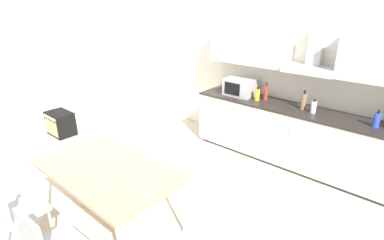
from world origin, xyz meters
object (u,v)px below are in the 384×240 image
(microwave, at_px, (240,87))
(bottle_red, at_px, (266,92))
(guitar_amp, at_px, (61,123))
(dining_table, at_px, (107,172))
(chair_near_left, at_px, (12,207))
(bottle_yellow, at_px, (257,95))
(bottle_brown, at_px, (304,101))
(bottle_blue, at_px, (377,120))
(pendant_lamp, at_px, (94,63))
(bottle_white, at_px, (314,107))

(microwave, height_order, bottle_red, bottle_red)
(bottle_red, relative_size, guitar_amp, 0.55)
(guitar_amp, bearing_deg, bottle_red, 30.70)
(dining_table, distance_m, chair_near_left, 0.93)
(bottle_yellow, xyz_separation_m, guitar_amp, (-3.11, -1.79, -0.78))
(microwave, xyz_separation_m, guitar_amp, (-2.75, -1.84, -0.83))
(bottle_brown, height_order, bottle_blue, bottle_brown)
(bottle_red, height_order, pendant_lamp, pendant_lamp)
(microwave, xyz_separation_m, chair_near_left, (-0.31, -3.51, -0.51))
(bottle_yellow, relative_size, bottle_blue, 0.99)
(bottle_white, height_order, guitar_amp, bottle_white)
(bottle_blue, xyz_separation_m, dining_table, (-1.98, -2.63, -0.32))
(guitar_amp, bearing_deg, bottle_yellow, 29.96)
(bottle_blue, height_order, pendant_lamp, pendant_lamp)
(bottle_red, bearing_deg, bottle_brown, -3.61)
(bottle_red, distance_m, pendant_lamp, 2.87)
(bottle_brown, bearing_deg, bottle_blue, -2.80)
(bottle_blue, bearing_deg, dining_table, -126.93)
(bottle_blue, xyz_separation_m, guitar_amp, (-4.78, -1.81, -0.78))
(bottle_blue, bearing_deg, bottle_white, -179.04)
(bottle_red, distance_m, bottle_brown, 0.62)
(microwave, relative_size, pendant_lamp, 1.50)
(bottle_yellow, xyz_separation_m, bottle_blue, (1.67, 0.02, 0.00))
(microwave, relative_size, guitar_amp, 0.92)
(bottle_white, bearing_deg, dining_table, -114.57)
(guitar_amp, bearing_deg, bottle_white, 24.25)
(bottle_brown, relative_size, bottle_blue, 1.28)
(bottle_blue, bearing_deg, bottle_yellow, -179.25)
(bottle_brown, relative_size, chair_near_left, 0.33)
(pendant_lamp, bearing_deg, bottle_yellow, 83.23)
(bottle_red, relative_size, pendant_lamp, 0.89)
(dining_table, xyz_separation_m, chair_near_left, (-0.36, -0.85, -0.15))
(chair_near_left, distance_m, pendant_lamp, 1.61)
(dining_table, bearing_deg, bottle_red, 81.61)
(microwave, bearing_deg, bottle_white, -1.79)
(bottle_yellow, height_order, chair_near_left, bottle_yellow)
(microwave, height_order, dining_table, microwave)
(bottle_yellow, xyz_separation_m, bottle_white, (0.89, 0.01, -0.01))
(microwave, relative_size, bottle_blue, 2.17)
(bottle_white, bearing_deg, chair_near_left, -114.15)
(bottle_white, bearing_deg, bottle_blue, 0.96)
(bottle_blue, bearing_deg, guitar_amp, -159.21)
(bottle_yellow, height_order, pendant_lamp, pendant_lamp)
(chair_near_left, bearing_deg, bottle_brown, 68.61)
(bottle_yellow, bearing_deg, bottle_blue, 0.75)
(chair_near_left, relative_size, pendant_lamp, 2.72)
(chair_near_left, bearing_deg, pendant_lamp, 67.15)
(microwave, relative_size, bottle_yellow, 2.19)
(pendant_lamp, bearing_deg, bottle_blue, 53.07)
(microwave, height_order, bottle_blue, microwave)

